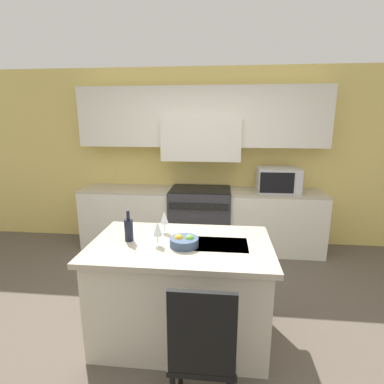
{
  "coord_description": "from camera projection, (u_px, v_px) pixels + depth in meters",
  "views": [
    {
      "loc": [
        0.31,
        -2.48,
        1.93
      ],
      "look_at": [
        -0.01,
        0.72,
        1.16
      ],
      "focal_mm": 28.0,
      "sensor_mm": 36.0,
      "label": 1
    }
  ],
  "objects": [
    {
      "name": "ground_plane",
      "position": [
        186.0,
        326.0,
        2.88
      ],
      "size": [
        10.0,
        10.0,
        0.0
      ],
      "primitive_type": "plane",
      "color": "brown"
    },
    {
      "name": "back_cabinetry",
      "position": [
        202.0,
        142.0,
        4.55
      ],
      "size": [
        10.0,
        0.46,
        2.7
      ],
      "color": "#DBC166",
      "rests_on": "ground_plane"
    },
    {
      "name": "back_counter",
      "position": [
        200.0,
        219.0,
        4.58
      ],
      "size": [
        3.6,
        0.62,
        0.92
      ],
      "color": "silver",
      "rests_on": "ground_plane"
    },
    {
      "name": "range_stove",
      "position": [
        200.0,
        219.0,
        4.55
      ],
      "size": [
        0.9,
        0.7,
        0.94
      ],
      "color": "#2D2D33",
      "rests_on": "ground_plane"
    },
    {
      "name": "microwave",
      "position": [
        278.0,
        180.0,
        4.31
      ],
      "size": [
        0.59,
        0.43,
        0.35
      ],
      "color": "#B7B7BC",
      "rests_on": "back_counter"
    },
    {
      "name": "kitchen_island",
      "position": [
        181.0,
        289.0,
        2.68
      ],
      "size": [
        1.55,
        0.95,
        0.91
      ],
      "color": "beige",
      "rests_on": "ground_plane"
    },
    {
      "name": "island_chair",
      "position": [
        203.0,
        349.0,
        1.85
      ],
      "size": [
        0.42,
        0.4,
        1.01
      ],
      "color": "black",
      "rests_on": "ground_plane"
    },
    {
      "name": "wine_bottle",
      "position": [
        129.0,
        229.0,
        2.59
      ],
      "size": [
        0.08,
        0.08,
        0.27
      ],
      "color": "black",
      "rests_on": "kitchen_island"
    },
    {
      "name": "wine_glass_near",
      "position": [
        157.0,
        229.0,
        2.48
      ],
      "size": [
        0.08,
        0.08,
        0.21
      ],
      "color": "white",
      "rests_on": "kitchen_island"
    },
    {
      "name": "wine_glass_far",
      "position": [
        164.0,
        218.0,
        2.77
      ],
      "size": [
        0.08,
        0.08,
        0.21
      ],
      "color": "white",
      "rests_on": "kitchen_island"
    },
    {
      "name": "fruit_bowl",
      "position": [
        184.0,
        241.0,
        2.49
      ],
      "size": [
        0.24,
        0.24,
        0.1
      ],
      "color": "#384C6B",
      "rests_on": "kitchen_island"
    }
  ]
}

